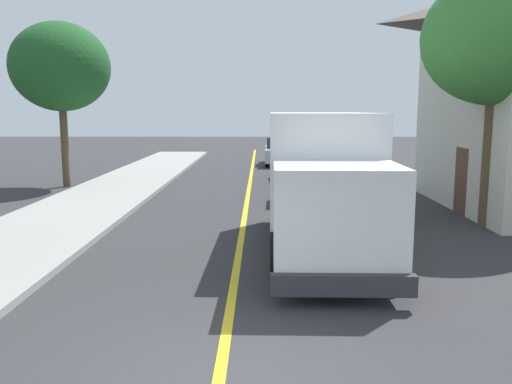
{
  "coord_description": "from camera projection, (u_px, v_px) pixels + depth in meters",
  "views": [
    {
      "loc": [
        0.51,
        -5.71,
        3.26
      ],
      "look_at": [
        0.39,
        6.21,
        1.4
      ],
      "focal_mm": 36.82,
      "sensor_mm": 36.0,
      "label": 1
    }
  ],
  "objects": [
    {
      "name": "centre_line_yellow",
      "position": [
        244.0,
        218.0,
        16.03
      ],
      "size": [
        0.16,
        56.0,
        0.01
      ],
      "primitive_type": "cube",
      "color": "gold",
      "rests_on": "ground"
    },
    {
      "name": "street_tree_down_block",
      "position": [
        60.0,
        67.0,
        21.83
      ],
      "size": [
        4.08,
        4.08,
        6.89
      ],
      "color": "brown",
      "rests_on": "ground"
    },
    {
      "name": "box_truck",
      "position": [
        322.0,
        175.0,
        12.21
      ],
      "size": [
        2.51,
        7.22,
        3.2
      ],
      "color": "white",
      "rests_on": "ground"
    },
    {
      "name": "parked_car_far",
      "position": [
        280.0,
        152.0,
        31.67
      ],
      "size": [
        1.89,
        4.44,
        1.67
      ],
      "color": "#B7B7BC",
      "rests_on": "ground"
    },
    {
      "name": "stop_sign",
      "position": [
        380.0,
        154.0,
        17.13
      ],
      "size": [
        0.8,
        0.1,
        2.65
      ],
      "color": "gray",
      "rests_on": "ground"
    },
    {
      "name": "parked_car_mid",
      "position": [
        300.0,
        162.0,
        25.09
      ],
      "size": [
        2.0,
        4.48,
        1.67
      ],
      "color": "#2D4793",
      "rests_on": "ground"
    },
    {
      "name": "parked_car_near",
      "position": [
        308.0,
        180.0,
        18.71
      ],
      "size": [
        1.9,
        4.44,
        1.67
      ],
      "color": "black",
      "rests_on": "ground"
    },
    {
      "name": "street_tree_far_side",
      "position": [
        497.0,
        39.0,
        14.1
      ],
      "size": [
        4.0,
        4.0,
        6.98
      ],
      "color": "brown",
      "rests_on": "ground"
    }
  ]
}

